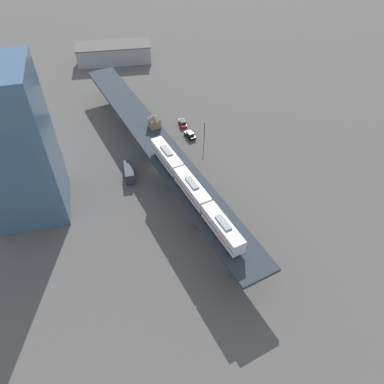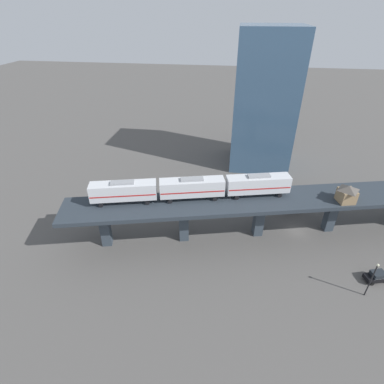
{
  "view_description": "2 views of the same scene",
  "coord_description": "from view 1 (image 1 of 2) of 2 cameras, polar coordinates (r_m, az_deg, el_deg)",
  "views": [
    {
      "loc": [
        -10.3,
        -77.65,
        66.73
      ],
      "look_at": [
        3.92,
        -21.41,
        10.01
      ],
      "focal_mm": 35.0,
      "sensor_mm": 36.0,
      "label": 1
    },
    {
      "loc": [
        51.1,
        -14.48,
        39.79
      ],
      "look_at": [
        3.92,
        -21.41,
        10.01
      ],
      "focal_mm": 28.0,
      "sensor_mm": 36.0,
      "label": 2
    }
  ],
  "objects": [
    {
      "name": "street_car_red",
      "position": [
        118.07,
        -1.42,
        10.48
      ],
      "size": [
        1.98,
        4.41,
        1.89
      ],
      "color": "#AD1E1E",
      "rests_on": "ground"
    },
    {
      "name": "signal_hut",
      "position": [
        102.43,
        -5.78,
        10.69
      ],
      "size": [
        3.91,
        3.91,
        3.4
      ],
      "color": "#8C7251",
      "rests_on": "elevated_viaduct"
    },
    {
      "name": "street_car_black",
      "position": [
        112.91,
        -0.3,
        8.72
      ],
      "size": [
        2.99,
        4.73,
        1.89
      ],
      "color": "black",
      "rests_on": "ground"
    },
    {
      "name": "ground_plane",
      "position": [
        102.9,
        -5.06,
        3.72
      ],
      "size": [
        400.0,
        400.0,
        0.0
      ],
      "primitive_type": "plane",
      "color": "#514F4C"
    },
    {
      "name": "warehouse_building",
      "position": [
        159.1,
        -11.77,
        20.04
      ],
      "size": [
        29.39,
        12.84,
        6.8
      ],
      "color": "#99999E",
      "rests_on": "ground"
    },
    {
      "name": "street_lamp",
      "position": [
        109.46,
        1.9,
        9.43
      ],
      "size": [
        0.44,
        0.44,
        6.94
      ],
      "color": "black",
      "rests_on": "ground"
    },
    {
      "name": "delivery_truck",
      "position": [
        99.96,
        -9.56,
        3.08
      ],
      "size": [
        2.65,
        7.29,
        3.2
      ],
      "color": "#333338",
      "rests_on": "ground"
    },
    {
      "name": "elevated_viaduct",
      "position": [
        98.19,
        -5.27,
        6.88
      ],
      "size": [
        30.51,
        91.28,
        8.51
      ],
      "color": "#283039",
      "rests_on": "ground"
    },
    {
      "name": "subway_train",
      "position": [
        80.41,
        -0.0,
        0.53
      ],
      "size": [
        11.76,
        36.76,
        4.45
      ],
      "color": "silver",
      "rests_on": "elevated_viaduct"
    },
    {
      "name": "office_tower",
      "position": [
        88.46,
        -25.69,
        6.07
      ],
      "size": [
        16.0,
        16.0,
        36.0
      ],
      "color": "#3D5B7A",
      "rests_on": "ground"
    }
  ]
}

